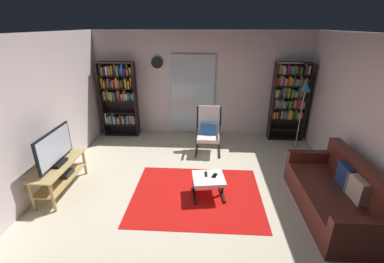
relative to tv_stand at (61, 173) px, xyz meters
name	(u,v)px	position (x,y,z in m)	size (l,w,h in m)	color
ground_plane	(196,197)	(2.36, -0.09, -0.34)	(7.02, 7.02, 0.00)	beige
wall_back	(202,85)	(2.36, 2.81, 0.96)	(5.60, 0.06, 2.60)	silver
wall_left	(24,122)	(-0.34, -0.09, 0.96)	(0.06, 6.00, 2.60)	silver
wall_right	(383,130)	(5.06, -0.09, 0.96)	(0.06, 6.00, 2.60)	silver
glass_door_panel	(193,95)	(2.14, 2.74, 0.71)	(1.10, 0.01, 2.00)	silver
area_rug	(197,195)	(2.36, -0.03, -0.34)	(2.19, 1.74, 0.01)	red
tv_stand	(61,173)	(0.00, 0.00, 0.00)	(0.43, 1.21, 0.53)	tan
television	(55,149)	(0.00, -0.02, 0.47)	(0.20, 0.97, 0.60)	black
bookshelf_near_tv	(119,97)	(0.27, 2.54, 0.68)	(0.87, 0.30, 1.88)	black
bookshelf_near_sofa	(289,97)	(4.47, 2.52, 0.74)	(0.82, 0.30, 1.91)	black
leather_sofa	(337,195)	(4.50, -0.32, -0.04)	(0.88, 1.91, 0.85)	#54231B
lounge_armchair	(209,129)	(2.55, 1.73, 0.19)	(0.58, 0.66, 1.02)	black
ottoman	(209,180)	(2.55, -0.02, -0.04)	(0.58, 0.55, 0.37)	white
tv_remote	(206,174)	(2.51, 0.06, 0.03)	(0.04, 0.14, 0.02)	black
cell_phone	(215,176)	(2.65, 0.03, 0.03)	(0.07, 0.14, 0.01)	black
floor_lamp_by_shelf	(304,92)	(4.65, 2.04, 0.98)	(0.22, 0.22, 1.59)	#A5A5AD
wall_clock	(157,62)	(1.26, 2.74, 1.51)	(0.29, 0.03, 0.29)	silver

